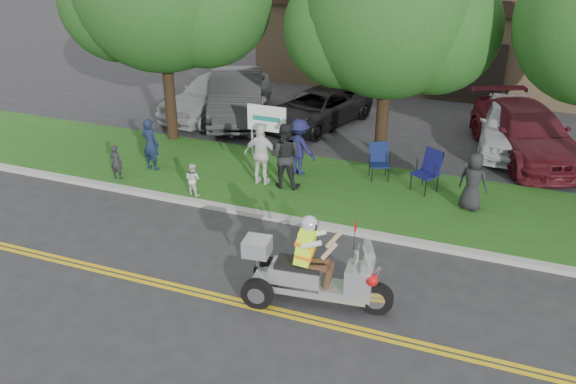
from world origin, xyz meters
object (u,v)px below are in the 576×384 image
(spectator_adult_left, at_px, (150,144))
(spectator_adult_right, at_px, (262,155))
(lawn_chair_b, at_px, (379,159))
(parked_car_far_left, at_px, (216,94))
(lawn_chair_a, at_px, (429,168))
(parked_car_mid, at_px, (317,108))
(parked_car_right, at_px, (526,132))
(parked_car_far_right, at_px, (510,124))
(trike_scooter, at_px, (311,274))
(spectator_adult_mid, at_px, (285,156))
(parked_car_left, at_px, (237,96))

(spectator_adult_left, relative_size, spectator_adult_right, 0.90)
(lawn_chair_b, height_order, parked_car_far_left, parked_car_far_left)
(lawn_chair_a, xyz_separation_m, lawn_chair_b, (-1.46, 0.33, -0.06))
(parked_car_far_left, bearing_deg, spectator_adult_right, -36.86)
(parked_car_far_left, xyz_separation_m, parked_car_mid, (3.87, 0.29, -0.20))
(parked_car_right, xyz_separation_m, parked_car_far_right, (-0.50, 0.56, 0.02))
(spectator_adult_right, distance_m, parked_car_mid, 5.48)
(lawn_chair_b, bearing_deg, trike_scooter, -112.56)
(spectator_adult_left, height_order, spectator_adult_mid, spectator_adult_mid)
(parked_car_mid, height_order, parked_car_right, parked_car_right)
(spectator_adult_left, xyz_separation_m, parked_car_right, (10.21, 5.31, -0.09))
(spectator_adult_left, relative_size, parked_car_mid, 0.34)
(spectator_adult_right, xyz_separation_m, parked_car_left, (-3.23, 5.18, -0.10))
(lawn_chair_b, bearing_deg, parked_car_mid, 105.47)
(parked_car_left, xyz_separation_m, parked_car_mid, (3.00, 0.29, -0.23))
(lawn_chair_a, height_order, spectator_adult_right, spectator_adult_right)
(lawn_chair_b, distance_m, spectator_adult_mid, 2.77)
(trike_scooter, bearing_deg, spectator_adult_mid, 110.66)
(parked_car_mid, relative_size, parked_car_right, 0.84)
(spectator_adult_left, distance_m, spectator_adult_right, 3.45)
(spectator_adult_mid, height_order, parked_car_far_left, spectator_adult_mid)
(trike_scooter, xyz_separation_m, parked_car_right, (3.68, 9.80, 0.10))
(trike_scooter, distance_m, spectator_adult_mid, 5.36)
(spectator_adult_left, xyz_separation_m, parked_car_left, (0.21, 5.41, -0.02))
(lawn_chair_a, bearing_deg, spectator_adult_mid, -129.91)
(spectator_adult_right, relative_size, parked_car_far_right, 0.36)
(parked_car_left, height_order, parked_car_far_right, parked_car_left)
(spectator_adult_right, bearing_deg, parked_car_far_right, -139.83)
(spectator_adult_left, height_order, parked_car_far_right, spectator_adult_left)
(trike_scooter, xyz_separation_m, lawn_chair_b, (-0.14, 6.31, -0.00))
(trike_scooter, bearing_deg, spectator_adult_right, 116.90)
(lawn_chair_b, height_order, parked_car_left, parked_car_left)
(parked_car_far_right, bearing_deg, parked_car_left, 178.07)
(trike_scooter, distance_m, spectator_adult_right, 5.64)
(parked_car_mid, distance_m, parked_car_right, 7.01)
(parked_car_left, bearing_deg, parked_car_far_right, -20.34)
(parked_car_right, bearing_deg, spectator_adult_right, -167.24)
(parked_car_left, xyz_separation_m, parked_car_right, (10.00, -0.10, -0.07))
(parked_car_far_left, bearing_deg, lawn_chair_a, -10.00)
(trike_scooter, height_order, parked_car_left, trike_scooter)
(lawn_chair_a, distance_m, lawn_chair_b, 1.50)
(lawn_chair_a, distance_m, parked_car_far_right, 4.76)
(lawn_chair_b, height_order, spectator_adult_mid, spectator_adult_mid)
(trike_scooter, height_order, parked_car_far_right, trike_scooter)
(spectator_adult_mid, height_order, parked_car_right, spectator_adult_mid)
(lawn_chair_b, bearing_deg, spectator_adult_left, 172.08)
(spectator_adult_mid, relative_size, parked_car_far_right, 0.39)
(spectator_adult_left, bearing_deg, trike_scooter, 152.31)
(parked_car_left, distance_m, parked_car_far_right, 9.51)
(spectator_adult_right, xyz_separation_m, parked_car_mid, (-0.23, 5.47, -0.33))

